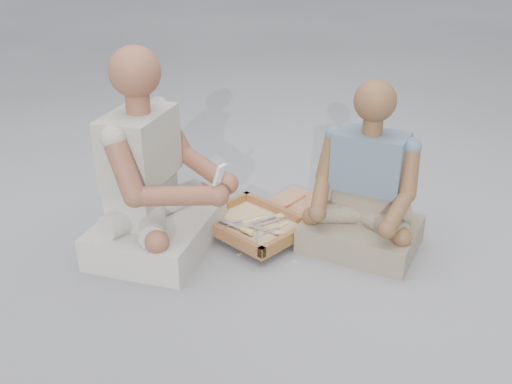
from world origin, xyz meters
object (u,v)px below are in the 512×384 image
Objects in this scene: tool_tray at (254,225)px; craftsman at (153,185)px; companion at (365,195)px; carved_panel at (319,220)px.

craftsman reaches higher than tool_tray.
companion is (0.80, 0.56, -0.06)m from craftsman.
craftsman is at bearing -129.49° from carved_panel.
companion is (0.47, 0.22, 0.20)m from tool_tray.
companion is at bearing 25.43° from tool_tray.
craftsman is (-0.53, -0.64, 0.30)m from carved_panel.
carved_panel is 0.79× the size of companion.
tool_tray is 0.54m from craftsman.
carved_panel is 0.88m from craftsman.
tool_tray is 0.56× the size of craftsman.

